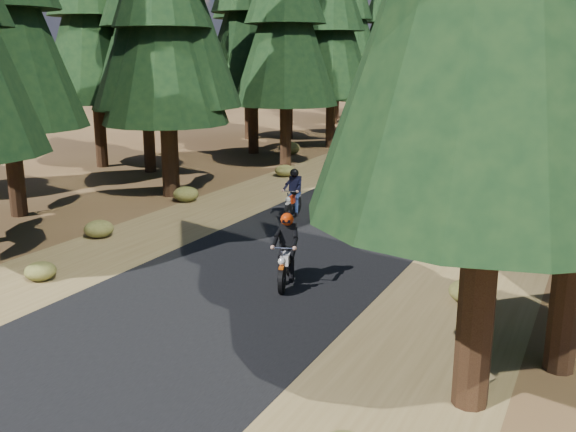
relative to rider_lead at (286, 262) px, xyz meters
The scene contains 7 objects.
ground 1.09m from the rider_lead, 158.78° to the left, with size 120.00×120.00×0.00m, color #412B17.
road 5.44m from the rider_lead, 99.31° to the left, with size 6.00×100.00×0.01m, color black.
shoulder_l 7.67m from the rider_lead, 135.72° to the left, with size 3.20×100.00×0.01m, color brown.
shoulder_r 6.53m from the rider_lead, 55.11° to the left, with size 3.20×100.00×0.01m, color brown.
understory_shrubs 7.89m from the rider_lead, 92.39° to the left, with size 16.70×32.73×0.67m.
rider_lead is the anchor object (origin of this frame).
rider_follow 6.23m from the rider_lead, 114.80° to the left, with size 0.82×1.81×1.56m.
Camera 1 is at (7.11, -12.66, 5.09)m, focal length 40.00 mm.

